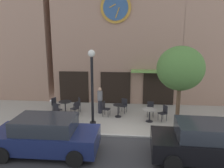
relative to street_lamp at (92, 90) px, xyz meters
name	(u,v)px	position (x,y,z in m)	size (l,w,h in m)	color
ground_plane	(122,139)	(1.60, -1.07, -2.12)	(25.03, 11.31, 0.13)	#9E998E
clock_building	(117,22)	(0.84, 6.03, 3.72)	(9.13, 4.28, 11.28)	#9E7A66
neighbor_building_left	(8,8)	(-7.58, 6.14, 4.85)	(6.82, 3.10, 13.89)	#9E7A66
street_lamp	(92,90)	(0.00, 0.00, 0.00)	(0.36, 0.36, 4.12)	black
street_tree	(180,69)	(4.32, 0.01, 1.14)	(2.27, 2.05, 4.33)	brown
cafe_table_center	(65,104)	(-2.15, 2.15, -1.52)	(0.80, 0.80, 0.77)	black
cafe_table_center_left	(118,109)	(1.22, 1.81, -1.59)	(0.61, 0.61, 0.77)	black
cafe_table_leftmost	(150,112)	(3.04, 1.22, -1.54)	(0.80, 0.80, 0.74)	black
cafe_chair_right_end	(105,108)	(0.41, 1.89, -1.57)	(0.48, 0.48, 0.90)	black
cafe_chair_under_awning	(124,105)	(1.52, 2.62, -1.57)	(0.52, 0.52, 0.90)	black
cafe_chair_facing_wall	(164,112)	(3.86, 1.45, -1.57)	(0.54, 0.54, 0.90)	black
cafe_chair_curbside	(57,109)	(-2.43, 1.37, -1.57)	(0.50, 0.50, 0.90)	black
cafe_chair_corner	(78,103)	(-1.44, 2.59, -1.57)	(0.55, 0.55, 0.90)	black
cafe_chair_mid_row	(76,107)	(-1.37, 1.76, -1.57)	(0.55, 0.55, 0.90)	black
cafe_chair_outer	(150,108)	(3.15, 2.09, -1.57)	(0.42, 0.42, 0.90)	black
cafe_chair_by_entrance	(55,103)	(-2.92, 2.43, -1.57)	(0.54, 0.54, 0.90)	black
pedestrian_grey	(100,100)	(0.03, 2.36, -1.23)	(0.42, 0.42, 1.67)	#2D2D38
parked_car_navy	(46,135)	(-1.48, -2.61, -1.33)	(4.32, 2.06, 1.55)	navy
parked_car_black	(208,143)	(4.97, -2.64, -1.33)	(4.36, 2.15, 1.55)	black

